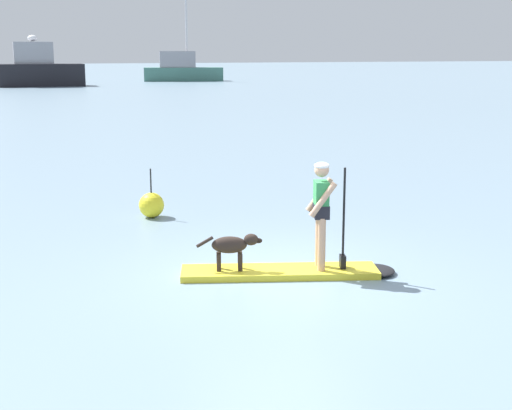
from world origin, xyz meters
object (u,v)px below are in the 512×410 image
moored_boat_outer (39,70)px  moored_boat_far_starboard (182,70)px  person_paddler (322,208)px  dog (233,246)px  paddleboard (294,272)px  marker_buoy (152,205)px

moored_boat_outer → moored_boat_far_starboard: size_ratio=0.86×
person_paddler → dog: 1.47m
paddleboard → person_paddler: (0.39, -0.13, 1.00)m
person_paddler → moored_boat_outer: (1.39, 64.86, 0.57)m
person_paddler → marker_buoy: 5.07m
marker_buoy → dog: bearing=-86.8°
person_paddler → moored_boat_far_starboard: (17.76, 72.22, 0.24)m
person_paddler → moored_boat_outer: size_ratio=0.20×
person_paddler → marker_buoy: bearing=107.7°
person_paddler → marker_buoy: size_ratio=1.61×
dog → moored_boat_far_starboard: (19.05, 71.80, 0.81)m
dog → marker_buoy: marker_buoy is taller
paddleboard → dog: 1.03m
marker_buoy → paddleboard: bearing=-76.3°
person_paddler → moored_boat_far_starboard: bearing=76.2°
marker_buoy → moored_boat_far_starboard: bearing=74.0°
paddleboard → marker_buoy: bearing=103.7°
dog → marker_buoy: bearing=93.2°
paddleboard → moored_boat_far_starboard: (18.15, 72.09, 1.24)m
person_paddler → moored_boat_far_starboard: 74.37m
paddleboard → dog: size_ratio=3.41×
moored_boat_outer → paddleboard: bearing=-91.6°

